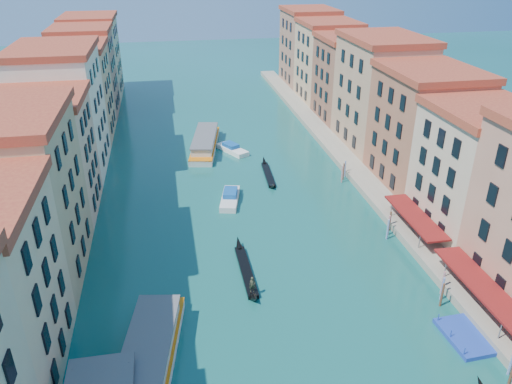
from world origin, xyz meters
TOP-DOWN VIEW (x-y plane):
  - left_bank_palazzos at (-26.00, 64.68)m, footprint 12.80×128.40m
  - right_bank_palazzos at (30.00, 65.00)m, footprint 12.80×128.40m
  - quay at (22.00, 65.00)m, footprint 4.00×140.00m
  - restaurant_awnings at (22.19, 23.00)m, footprint 3.20×44.55m
  - mooring_poles_right at (19.10, 28.80)m, footprint 1.44×54.24m
  - vaporetto_near at (-12.50, 20.68)m, footprint 7.73×20.00m
  - vaporetto_far at (-2.19, 76.53)m, footprint 7.51×18.88m
  - gondola_fore at (-1.15, 34.77)m, footprint 1.29×13.37m
  - gondola_far at (7.12, 61.88)m, footprint 1.75×12.52m
  - motorboat_mid at (-0.48, 53.66)m, footprint 4.12×8.05m
  - motorboat_far at (2.63, 73.85)m, footprint 5.61×7.68m
  - blue_dock at (18.50, 19.96)m, footprint 4.16×5.99m

SIDE VIEW (x-z plane):
  - blue_dock at x=18.50m, z-range 0.00..0.48m
  - gondola_far at x=7.12m, z-range -0.52..1.25m
  - gondola_fore at x=-1.15m, z-range -0.88..1.78m
  - quay at x=22.00m, z-range 0.00..1.00m
  - motorboat_far at x=2.63m, z-range -0.17..1.37m
  - motorboat_mid at x=-0.48m, z-range -0.18..1.42m
  - vaporetto_far at x=-2.19m, z-range -0.14..2.60m
  - mooring_poles_right at x=19.10m, z-range -0.30..2.90m
  - vaporetto_near at x=-12.50m, z-range -0.14..2.76m
  - restaurant_awnings at x=22.19m, z-range 1.43..4.55m
  - left_bank_palazzos at x=-26.00m, z-range -0.79..20.21m
  - right_bank_palazzos at x=30.00m, z-range -0.75..20.25m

